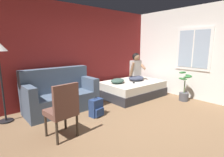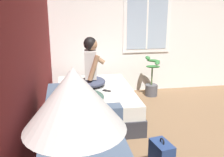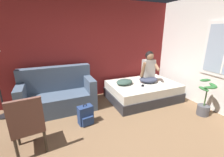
{
  "view_description": "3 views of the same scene",
  "coord_description": "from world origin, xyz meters",
  "px_view_note": "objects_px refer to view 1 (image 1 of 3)",
  "views": [
    {
      "loc": [
        -2.34,
        -2.04,
        1.6
      ],
      "look_at": [
        0.43,
        1.27,
        0.77
      ],
      "focal_mm": 28.0,
      "sensor_mm": 36.0,
      "label": 1
    },
    {
      "loc": [
        -2.68,
        2.08,
        1.9
      ],
      "look_at": [
        0.36,
        1.57,
        1.01
      ],
      "focal_mm": 42.0,
      "sensor_mm": 36.0,
      "label": 2
    },
    {
      "loc": [
        -0.75,
        -1.66,
        1.88
      ],
      "look_at": [
        0.57,
        1.48,
        0.79
      ],
      "focal_mm": 24.0,
      "sensor_mm": 36.0,
      "label": 3
    }
  ],
  "objects_px": {
    "potted_plant": "(184,91)",
    "backpack": "(96,108)",
    "person_seated": "(136,69)",
    "throw_pillow": "(118,81)",
    "couch": "(60,95)",
    "side_chair": "(63,109)",
    "cell_phone": "(134,83)",
    "bed": "(132,89)"
  },
  "relations": [
    {
      "from": "throw_pillow",
      "to": "potted_plant",
      "type": "distance_m",
      "value": 1.95
    },
    {
      "from": "throw_pillow",
      "to": "couch",
      "type": "bearing_deg",
      "value": 173.39
    },
    {
      "from": "person_seated",
      "to": "potted_plant",
      "type": "relative_size",
      "value": 1.03
    },
    {
      "from": "throw_pillow",
      "to": "cell_phone",
      "type": "relative_size",
      "value": 3.33
    },
    {
      "from": "backpack",
      "to": "side_chair",
      "type": "bearing_deg",
      "value": -156.98
    },
    {
      "from": "couch",
      "to": "potted_plant",
      "type": "bearing_deg",
      "value": -27.46
    },
    {
      "from": "person_seated",
      "to": "cell_phone",
      "type": "xyz_separation_m",
      "value": [
        -0.31,
        -0.22,
        -0.35
      ]
    },
    {
      "from": "bed",
      "to": "person_seated",
      "type": "relative_size",
      "value": 2.16
    },
    {
      "from": "bed",
      "to": "cell_phone",
      "type": "height_order",
      "value": "cell_phone"
    },
    {
      "from": "side_chair",
      "to": "person_seated",
      "type": "xyz_separation_m",
      "value": [
        2.94,
        1.02,
        0.3
      ]
    },
    {
      "from": "backpack",
      "to": "throw_pillow",
      "type": "bearing_deg",
      "value": 28.6
    },
    {
      "from": "throw_pillow",
      "to": "cell_phone",
      "type": "bearing_deg",
      "value": -35.95
    },
    {
      "from": "backpack",
      "to": "cell_phone",
      "type": "bearing_deg",
      "value": 13.32
    },
    {
      "from": "side_chair",
      "to": "backpack",
      "type": "distance_m",
      "value": 1.12
    },
    {
      "from": "side_chair",
      "to": "person_seated",
      "type": "relative_size",
      "value": 1.12
    },
    {
      "from": "couch",
      "to": "side_chair",
      "type": "distance_m",
      "value": 1.4
    },
    {
      "from": "couch",
      "to": "cell_phone",
      "type": "distance_m",
      "value": 2.17
    },
    {
      "from": "potted_plant",
      "to": "bed",
      "type": "bearing_deg",
      "value": 122.38
    },
    {
      "from": "potted_plant",
      "to": "side_chair",
      "type": "bearing_deg",
      "value": 175.3
    },
    {
      "from": "side_chair",
      "to": "cell_phone",
      "type": "xyz_separation_m",
      "value": [
        2.63,
        0.81,
        -0.05
      ]
    },
    {
      "from": "side_chair",
      "to": "potted_plant",
      "type": "distance_m",
      "value": 3.59
    },
    {
      "from": "person_seated",
      "to": "potted_plant",
      "type": "distance_m",
      "value": 1.56
    },
    {
      "from": "couch",
      "to": "person_seated",
      "type": "relative_size",
      "value": 1.96
    },
    {
      "from": "person_seated",
      "to": "side_chair",
      "type": "bearing_deg",
      "value": -160.83
    },
    {
      "from": "person_seated",
      "to": "backpack",
      "type": "xyz_separation_m",
      "value": [
        -1.96,
        -0.61,
        -0.64
      ]
    },
    {
      "from": "backpack",
      "to": "cell_phone",
      "type": "height_order",
      "value": "cell_phone"
    },
    {
      "from": "side_chair",
      "to": "backpack",
      "type": "height_order",
      "value": "side_chair"
    },
    {
      "from": "backpack",
      "to": "potted_plant",
      "type": "bearing_deg",
      "value": -15.31
    },
    {
      "from": "person_seated",
      "to": "cell_phone",
      "type": "height_order",
      "value": "person_seated"
    },
    {
      "from": "bed",
      "to": "throw_pillow",
      "type": "bearing_deg",
      "value": 168.78
    },
    {
      "from": "side_chair",
      "to": "cell_phone",
      "type": "relative_size",
      "value": 6.81
    },
    {
      "from": "potted_plant",
      "to": "backpack",
      "type": "bearing_deg",
      "value": 164.69
    },
    {
      "from": "potted_plant",
      "to": "person_seated",
      "type": "bearing_deg",
      "value": 115.6
    },
    {
      "from": "person_seated",
      "to": "cell_phone",
      "type": "relative_size",
      "value": 6.08
    },
    {
      "from": "bed",
      "to": "cell_phone",
      "type": "xyz_separation_m",
      "value": [
        -0.13,
        -0.19,
        0.25
      ]
    },
    {
      "from": "bed",
      "to": "couch",
      "type": "relative_size",
      "value": 1.11
    },
    {
      "from": "bed",
      "to": "couch",
      "type": "distance_m",
      "value": 2.27
    },
    {
      "from": "potted_plant",
      "to": "cell_phone",
      "type": "bearing_deg",
      "value": 130.66
    },
    {
      "from": "couch",
      "to": "throw_pillow",
      "type": "distance_m",
      "value": 1.73
    },
    {
      "from": "side_chair",
      "to": "potted_plant",
      "type": "relative_size",
      "value": 1.15
    },
    {
      "from": "backpack",
      "to": "throw_pillow",
      "type": "height_order",
      "value": "throw_pillow"
    },
    {
      "from": "couch",
      "to": "potted_plant",
      "type": "distance_m",
      "value": 3.45
    }
  ]
}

